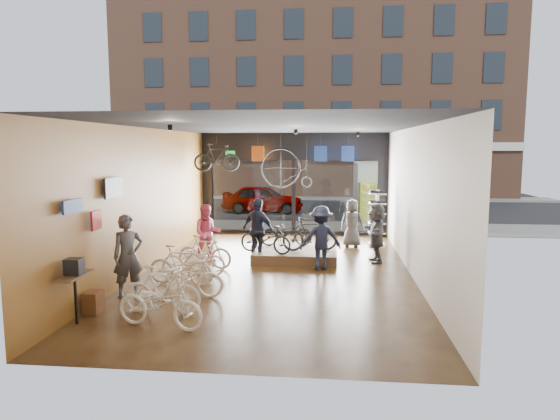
# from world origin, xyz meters

# --- Properties ---
(ground_plane) EXTENTS (7.00, 12.00, 0.04)m
(ground_plane) POSITION_xyz_m (0.00, 0.00, -0.02)
(ground_plane) COLOR black
(ground_plane) RESTS_ON ground
(ceiling) EXTENTS (7.00, 12.00, 0.04)m
(ceiling) POSITION_xyz_m (0.00, 0.00, 3.82)
(ceiling) COLOR black
(ceiling) RESTS_ON ground
(wall_left) EXTENTS (0.04, 12.00, 3.80)m
(wall_left) POSITION_xyz_m (-3.52, 0.00, 1.90)
(wall_left) COLOR olive
(wall_left) RESTS_ON ground
(wall_right) EXTENTS (0.04, 12.00, 3.80)m
(wall_right) POSITION_xyz_m (3.52, 0.00, 1.90)
(wall_right) COLOR beige
(wall_right) RESTS_ON ground
(wall_back) EXTENTS (7.00, 0.04, 3.80)m
(wall_back) POSITION_xyz_m (0.00, -6.02, 1.90)
(wall_back) COLOR beige
(wall_back) RESTS_ON ground
(storefront) EXTENTS (7.00, 0.26, 3.80)m
(storefront) POSITION_xyz_m (0.00, 6.00, 1.90)
(storefront) COLOR black
(storefront) RESTS_ON ground
(exit_sign) EXTENTS (0.35, 0.06, 0.18)m
(exit_sign) POSITION_xyz_m (-2.40, 5.88, 3.05)
(exit_sign) COLOR #198C26
(exit_sign) RESTS_ON storefront
(street_road) EXTENTS (30.00, 18.00, 0.02)m
(street_road) POSITION_xyz_m (0.00, 15.00, -0.01)
(street_road) COLOR black
(street_road) RESTS_ON ground
(sidewalk_near) EXTENTS (30.00, 2.40, 0.12)m
(sidewalk_near) POSITION_xyz_m (0.00, 7.20, 0.06)
(sidewalk_near) COLOR slate
(sidewalk_near) RESTS_ON ground
(sidewalk_far) EXTENTS (30.00, 2.00, 0.12)m
(sidewalk_far) POSITION_xyz_m (0.00, 19.00, 0.06)
(sidewalk_far) COLOR slate
(sidewalk_far) RESTS_ON ground
(opposite_building) EXTENTS (26.00, 5.00, 14.00)m
(opposite_building) POSITION_xyz_m (0.00, 21.50, 7.00)
(opposite_building) COLOR brown
(opposite_building) RESTS_ON ground
(street_car) EXTENTS (4.06, 1.63, 1.38)m
(street_car) POSITION_xyz_m (-2.02, 12.00, 0.69)
(street_car) COLOR gray
(street_car) RESTS_ON street_road
(box_truck) EXTENTS (2.13, 6.40, 2.52)m
(box_truck) POSITION_xyz_m (3.66, 11.00, 1.26)
(box_truck) COLOR silver
(box_truck) RESTS_ON street_road
(floor_bike_0) EXTENTS (1.83, 0.97, 0.91)m
(floor_bike_0) POSITION_xyz_m (-1.67, -4.26, 0.46)
(floor_bike_0) COLOR silver
(floor_bike_0) RESTS_ON ground_plane
(floor_bike_1) EXTENTS (1.64, 0.55, 0.97)m
(floor_bike_1) POSITION_xyz_m (-1.89, -3.51, 0.48)
(floor_bike_1) COLOR silver
(floor_bike_1) RESTS_ON ground_plane
(floor_bike_2) EXTENTS (1.77, 0.79, 0.90)m
(floor_bike_2) POSITION_xyz_m (-1.77, -2.43, 0.45)
(floor_bike_2) COLOR silver
(floor_bike_2) RESTS_ON ground_plane
(floor_bike_3) EXTENTS (1.67, 0.67, 0.97)m
(floor_bike_3) POSITION_xyz_m (-2.15, -1.45, 0.49)
(floor_bike_3) COLOR silver
(floor_bike_3) RESTS_ON ground_plane
(floor_bike_4) EXTENTS (1.66, 0.70, 0.85)m
(floor_bike_4) POSITION_xyz_m (-2.08, -0.56, 0.43)
(floor_bike_4) COLOR silver
(floor_bike_4) RESTS_ON ground_plane
(floor_bike_5) EXTENTS (1.57, 0.64, 0.92)m
(floor_bike_5) POSITION_xyz_m (-1.99, 0.23, 0.46)
(floor_bike_5) COLOR silver
(floor_bike_5) RESTS_ON ground_plane
(display_platform) EXTENTS (2.40, 1.80, 0.30)m
(display_platform) POSITION_xyz_m (0.40, 1.50, 0.15)
(display_platform) COLOR #4B2E21
(display_platform) RESTS_ON ground_plane
(display_bike_left) EXTENTS (1.68, 1.06, 0.83)m
(display_bike_left) POSITION_xyz_m (-0.42, 1.00, 0.72)
(display_bike_left) COLOR black
(display_bike_left) RESTS_ON display_platform
(display_bike_mid) EXTENTS (1.68, 0.80, 0.97)m
(display_bike_mid) POSITION_xyz_m (0.83, 1.40, 0.79)
(display_bike_mid) COLOR black
(display_bike_mid) RESTS_ON display_platform
(display_bike_right) EXTENTS (1.65, 0.78, 0.84)m
(display_bike_right) POSITION_xyz_m (0.07, 2.08, 0.72)
(display_bike_right) COLOR black
(display_bike_right) RESTS_ON display_platform
(customer_0) EXTENTS (0.80, 0.75, 1.84)m
(customer_0) POSITION_xyz_m (-3.00, -2.48, 0.92)
(customer_0) COLOR #3F3F44
(customer_0) RESTS_ON ground_plane
(customer_1) EXTENTS (0.96, 0.84, 1.66)m
(customer_1) POSITION_xyz_m (-2.11, 1.05, 0.83)
(customer_1) COLOR #CC4C72
(customer_1) RESTS_ON ground_plane
(customer_2) EXTENTS (1.15, 0.93, 1.84)m
(customer_2) POSITION_xyz_m (-0.66, 1.21, 0.92)
(customer_2) COLOR #161C33
(customer_2) RESTS_ON ground_plane
(customer_3) EXTENTS (1.22, 0.85, 1.73)m
(customer_3) POSITION_xyz_m (1.15, 0.41, 0.87)
(customer_3) COLOR #161C33
(customer_3) RESTS_ON ground_plane
(customer_4) EXTENTS (0.83, 0.59, 1.58)m
(customer_4) POSITION_xyz_m (2.12, 3.61, 0.79)
(customer_4) COLOR #3F3F44
(customer_4) RESTS_ON ground_plane
(customer_5) EXTENTS (0.62, 1.60, 1.69)m
(customer_5) POSITION_xyz_m (2.72, 1.48, 0.84)
(customer_5) COLOR #3F3F44
(customer_5) RESTS_ON ground_plane
(sunglasses_rack) EXTENTS (0.64, 0.56, 1.89)m
(sunglasses_rack) POSITION_xyz_m (2.95, 3.83, 0.94)
(sunglasses_rack) COLOR white
(sunglasses_rack) RESTS_ON ground_plane
(wall_merch) EXTENTS (0.40, 2.40, 2.60)m
(wall_merch) POSITION_xyz_m (-3.38, -3.50, 1.30)
(wall_merch) COLOR navy
(wall_merch) RESTS_ON wall_left
(penny_farthing) EXTENTS (1.74, 0.06, 1.39)m
(penny_farthing) POSITION_xyz_m (-0.08, 4.71, 2.50)
(penny_farthing) COLOR black
(penny_farthing) RESTS_ON ceiling
(hung_bike) EXTENTS (1.64, 0.91, 0.95)m
(hung_bike) POSITION_xyz_m (-2.53, 4.20, 2.93)
(hung_bike) COLOR black
(hung_bike) RESTS_ON ceiling
(jersey_left) EXTENTS (0.45, 0.03, 0.55)m
(jersey_left) POSITION_xyz_m (-1.25, 5.20, 3.05)
(jersey_left) COLOR #CC5919
(jersey_left) RESTS_ON ceiling
(jersey_mid) EXTENTS (0.45, 0.03, 0.55)m
(jersey_mid) POSITION_xyz_m (1.02, 5.20, 3.05)
(jersey_mid) COLOR #1E3F99
(jersey_mid) RESTS_ON ceiling
(jersey_right) EXTENTS (0.45, 0.03, 0.55)m
(jersey_right) POSITION_xyz_m (1.99, 5.20, 3.05)
(jersey_right) COLOR #1E3F99
(jersey_right) RESTS_ON ceiling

